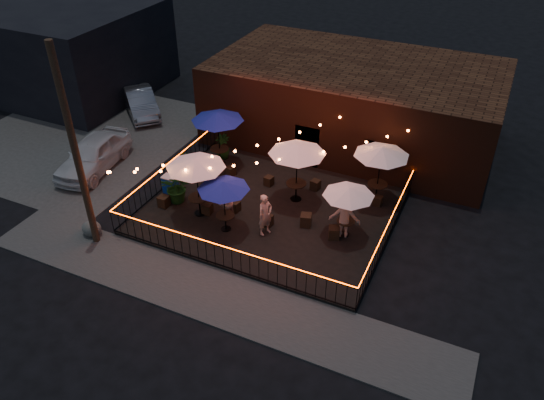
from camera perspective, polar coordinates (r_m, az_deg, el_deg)
The scene contains 39 objects.
ground at distance 21.02m, azimuth -2.49°, elevation -4.30°, with size 110.00×110.00×0.00m, color black.
patio at distance 22.40m, azimuth -0.18°, elevation -1.23°, with size 10.00×8.00×0.15m, color black.
sidewalk at distance 18.93m, azimuth -7.04°, elevation -9.84°, with size 18.00×2.50×0.05m, color #3D3C39.
parking_lot at distance 30.03m, azimuth -19.79°, elevation 6.48°, with size 11.00×12.00×0.02m, color #3D3C39.
brick_building at distance 27.68m, azimuth 8.90°, elevation 10.38°, with size 14.00×8.00×4.00m.
background_building at distance 36.39m, azimuth -22.48°, elevation 15.07°, with size 12.00×9.00×5.00m, color black.
utility_pole at distance 19.91m, azimuth -20.37°, elevation 4.80°, with size 0.26×0.26×8.00m, color #312314.
fence_front at distance 19.27m, azimuth -5.26°, elevation -6.15°, with size 10.00×0.04×1.04m.
fence_left at distance 24.26m, azimuth -10.95°, elevation 2.85°, with size 0.04×8.00×1.04m.
fence_right at distance 20.84m, azimuth 12.39°, elevation -3.30°, with size 0.04×8.00×1.04m.
festoon_lights at distance 21.22m, azimuth -3.01°, elevation 4.37°, with size 10.02×8.72×1.32m.
cafe_table_0 at distance 21.04m, azimuth -8.22°, elevation 3.91°, with size 3.17×3.17×2.65m.
cafe_table_1 at distance 24.50m, azimuth -5.89°, elevation 8.86°, with size 3.17×3.17×2.69m.
cafe_table_2 at distance 20.19m, azimuth -5.25°, elevation 1.49°, with size 2.66×2.66×2.26m.
cafe_table_3 at distance 21.75m, azimuth 2.73°, elevation 5.39°, with size 3.20×3.20×2.66m.
cafe_table_4 at distance 20.05m, azimuth 8.25°, elevation 0.79°, with size 2.62×2.62×2.19m.
cafe_table_5 at distance 22.23m, azimuth 11.72°, elevation 5.06°, with size 2.89×2.89×2.56m.
bistro_chair_0 at distance 22.91m, azimuth -11.56°, elevation -0.14°, with size 0.41×0.41×0.49m, color black.
bistro_chair_1 at distance 22.21m, azimuth -6.97°, elevation -0.92°, with size 0.38×0.38×0.45m, color black.
bistro_chair_2 at distance 25.04m, azimuth -6.42°, elevation 3.62°, with size 0.38×0.38×0.45m, color black.
bistro_chair_3 at distance 24.61m, azimuth -4.47°, elevation 3.12°, with size 0.37×0.37×0.43m, color black.
bistro_chair_4 at distance 22.24m, azimuth -4.00°, elevation -0.67°, with size 0.38×0.38×0.44m, color black.
bistro_chair_5 at distance 21.38m, azimuth -0.51°, elevation -2.21°, with size 0.39×0.39×0.46m, color black.
bistro_chair_6 at distance 23.85m, azimuth -0.34°, elevation 2.08°, with size 0.36×0.36×0.42m, color black.
bistro_chair_7 at distance 23.64m, azimuth 4.69°, elevation 1.65°, with size 0.37×0.37×0.44m, color black.
bistro_chair_8 at distance 21.40m, azimuth 3.68°, elevation -2.16°, with size 0.43×0.43×0.51m, color black.
bistro_chair_9 at distance 20.86m, azimuth 6.68°, elevation -3.51°, with size 0.42×0.42×0.50m, color black.
bistro_chair_10 at distance 22.99m, azimuth 8.50°, elevation 0.31°, with size 0.38×0.38×0.45m, color black.
bistro_chair_11 at distance 22.99m, azimuth 11.31°, elevation -0.07°, with size 0.35×0.35×0.42m, color black.
patron_a at distance 20.58m, azimuth -0.73°, elevation -1.60°, with size 0.65×0.43×1.78m, color tan.
patron_b at distance 21.57m, azimuth -4.98°, elevation -0.24°, with size 0.74×0.58×1.52m, color tan.
patron_c at distance 20.61m, azimuth 7.85°, elevation -1.67°, with size 1.24×0.71×1.91m, color #D39E8E.
potted_shrub_a at distance 22.87m, azimuth -10.12°, elevation 1.32°, with size 1.24×1.08×1.38m, color #0B380E.
potted_shrub_b at distance 24.56m, azimuth -9.11°, elevation 3.94°, with size 0.75×0.60×1.36m, color #1A390D.
potted_shrub_c at distance 25.84m, azimuth -5.33°, elevation 5.74°, with size 0.69×0.69×1.23m, color #0C330D.
cooler at distance 23.58m, azimuth -10.86°, elevation 1.62°, with size 0.66×0.47×0.86m.
boulder at distance 22.22m, azimuth -18.83°, elevation -2.92°, with size 0.85×0.72×0.66m, color #4A4A44.
car_white at distance 26.42m, azimuth -18.67°, elevation 4.69°, with size 1.86×4.63×1.58m, color silver.
car_silver at distance 31.35m, azimuth -13.93°, elevation 10.15°, with size 1.48×4.25×1.40m, color #9A99A1.
Camera 1 is at (7.71, -14.40, 13.23)m, focal length 35.00 mm.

